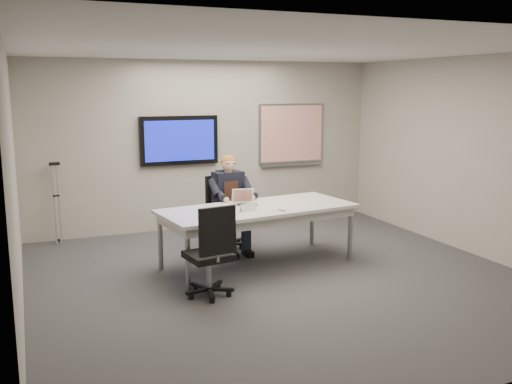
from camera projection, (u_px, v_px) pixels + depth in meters
name	position (u px, v px, depth m)	size (l,w,h in m)	color
floor	(282.00, 279.00, 7.11)	(6.00, 6.00, 0.02)	#363638
ceiling	(284.00, 49.00, 6.61)	(6.00, 6.00, 0.02)	silver
wall_back	(208.00, 145.00, 9.59)	(6.00, 0.02, 2.80)	#A49E94
wall_front	(459.00, 222.00, 4.13)	(6.00, 0.02, 2.80)	#A49E94
wall_left	(14.00, 184.00, 5.73)	(0.02, 6.00, 2.80)	#A49E94
wall_right	(477.00, 157.00, 7.99)	(0.02, 6.00, 2.80)	#A49E94
conference_table	(258.00, 214.00, 7.56)	(2.70, 1.40, 0.80)	silver
tv_display	(179.00, 140.00, 9.33)	(1.30, 0.09, 0.80)	black
whiteboard	(291.00, 135.00, 10.12)	(1.25, 0.08, 1.10)	gray
office_chair_far	(226.00, 225.00, 8.50)	(0.67, 0.67, 1.07)	black
office_chair_near	(211.00, 268.00, 6.45)	(0.59, 0.59, 1.08)	black
seated_person	(233.00, 213.00, 8.23)	(0.46, 0.78, 1.40)	#1E2533
crutch	(56.00, 202.00, 8.64)	(0.17, 0.26, 1.30)	#9FA2A7
laptop	(245.00, 201.00, 7.69)	(0.33, 0.33, 0.21)	silver
name_tent	(248.00, 207.00, 7.30)	(0.25, 0.07, 0.10)	white
pen	(282.00, 210.00, 7.32)	(0.01, 0.01, 0.14)	black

